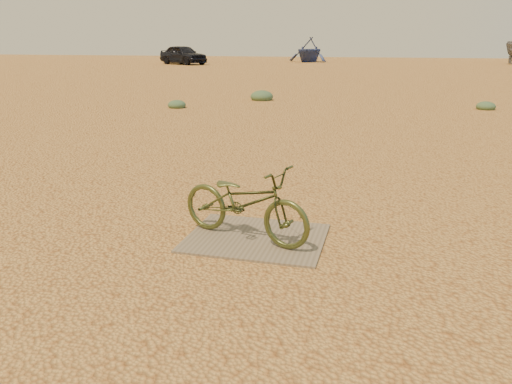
% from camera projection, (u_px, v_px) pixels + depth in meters
% --- Properties ---
extents(ground, '(120.00, 120.00, 0.00)m').
position_uv_depth(ground, '(291.00, 222.00, 5.57)').
color(ground, tan).
rests_on(ground, ground).
extents(plywood_board, '(1.39, 1.12, 0.02)m').
position_uv_depth(plywood_board, '(256.00, 238.00, 5.11)').
color(plywood_board, '#77674F').
rests_on(plywood_board, ground).
extents(bicycle, '(1.55, 0.93, 0.77)m').
position_uv_depth(bicycle, '(245.00, 202.00, 4.96)').
color(bicycle, '#434B22').
rests_on(bicycle, plywood_board).
extents(car, '(5.08, 4.01, 1.62)m').
position_uv_depth(car, '(183.00, 55.00, 42.77)').
color(car, black).
rests_on(car, ground).
extents(boat_near_left, '(3.88, 5.27, 1.06)m').
position_uv_depth(boat_near_left, '(177.00, 56.00, 47.17)').
color(boat_near_left, beige).
rests_on(boat_near_left, ground).
extents(boat_far_left, '(4.94, 5.34, 2.32)m').
position_uv_depth(boat_far_left, '(309.00, 49.00, 47.58)').
color(boat_far_left, navy).
rests_on(boat_far_left, ground).
extents(kale_a, '(0.55, 0.55, 0.30)m').
position_uv_depth(kale_a, '(177.00, 108.00, 15.12)').
color(kale_a, '#506C47').
rests_on(kale_a, ground).
extents(kale_b, '(0.55, 0.55, 0.30)m').
position_uv_depth(kale_b, '(485.00, 109.00, 14.76)').
color(kale_b, '#506C47').
rests_on(kale_b, ground).
extents(kale_c, '(0.77, 0.77, 0.42)m').
position_uv_depth(kale_c, '(262.00, 100.00, 17.08)').
color(kale_c, '#506C47').
rests_on(kale_c, ground).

